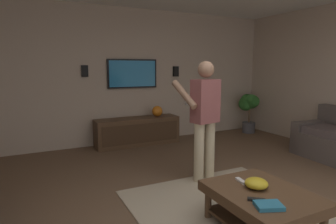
{
  "coord_description": "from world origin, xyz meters",
  "views": [
    {
      "loc": [
        -2.09,
        1.91,
        1.56
      ],
      "look_at": [
        1.39,
        0.2,
        0.95
      ],
      "focal_mm": 30.64,
      "sensor_mm": 36.0,
      "label": 1
    }
  ],
  "objects_px": {
    "media_console": "(138,131)",
    "remote_white": "(241,181)",
    "coffee_table": "(262,202)",
    "wall_speaker_left": "(176,71)",
    "vase_round": "(157,111)",
    "wall_speaker_right": "(85,71)",
    "person_standing": "(204,114)",
    "bowl": "(256,183)",
    "potted_plant_tall": "(249,105)",
    "book": "(269,206)",
    "remote_black": "(256,200)",
    "tv": "(133,74)"
  },
  "relations": [
    {
      "from": "remote_white",
      "to": "wall_speaker_left",
      "type": "height_order",
      "value": "wall_speaker_left"
    },
    {
      "from": "person_standing",
      "to": "book",
      "type": "relative_size",
      "value": 7.45
    },
    {
      "from": "media_console",
      "to": "bowl",
      "type": "xyz_separation_m",
      "value": [
        -3.4,
        0.04,
        0.17
      ]
    },
    {
      "from": "wall_speaker_left",
      "to": "wall_speaker_right",
      "type": "bearing_deg",
      "value": 90.0
    },
    {
      "from": "potted_plant_tall",
      "to": "vase_round",
      "type": "relative_size",
      "value": 4.28
    },
    {
      "from": "media_console",
      "to": "remote_white",
      "type": "bearing_deg",
      "value": -1.16
    },
    {
      "from": "coffee_table",
      "to": "book",
      "type": "height_order",
      "value": "book"
    },
    {
      "from": "person_standing",
      "to": "coffee_table",
      "type": "bearing_deg",
      "value": 160.78
    },
    {
      "from": "bowl",
      "to": "remote_white",
      "type": "bearing_deg",
      "value": 8.76
    },
    {
      "from": "remote_black",
      "to": "wall_speaker_left",
      "type": "height_order",
      "value": "wall_speaker_left"
    },
    {
      "from": "wall_speaker_right",
      "to": "media_console",
      "type": "bearing_deg",
      "value": -104.94
    },
    {
      "from": "media_console",
      "to": "tv",
      "type": "xyz_separation_m",
      "value": [
        0.24,
        -0.0,
        1.16
      ]
    },
    {
      "from": "wall_speaker_left",
      "to": "wall_speaker_right",
      "type": "distance_m",
      "value": 1.96
    },
    {
      "from": "tv",
      "to": "vase_round",
      "type": "height_order",
      "value": "tv"
    },
    {
      "from": "media_console",
      "to": "bowl",
      "type": "height_order",
      "value": "media_console"
    },
    {
      "from": "person_standing",
      "to": "potted_plant_tall",
      "type": "distance_m",
      "value": 3.29
    },
    {
      "from": "remote_white",
      "to": "wall_speaker_right",
      "type": "bearing_deg",
      "value": 21.6
    },
    {
      "from": "remote_white",
      "to": "wall_speaker_left",
      "type": "bearing_deg",
      "value": -9.92
    },
    {
      "from": "potted_plant_tall",
      "to": "vase_round",
      "type": "xyz_separation_m",
      "value": [
        0.14,
        2.34,
        -0.0
      ]
    },
    {
      "from": "tv",
      "to": "person_standing",
      "type": "bearing_deg",
      "value": 4.11
    },
    {
      "from": "book",
      "to": "vase_round",
      "type": "relative_size",
      "value": 1.0
    },
    {
      "from": "wall_speaker_left",
      "to": "coffee_table",
      "type": "bearing_deg",
      "value": 164.43
    },
    {
      "from": "remote_black",
      "to": "vase_round",
      "type": "relative_size",
      "value": 0.68
    },
    {
      "from": "person_standing",
      "to": "vase_round",
      "type": "height_order",
      "value": "person_standing"
    },
    {
      "from": "tv",
      "to": "vase_round",
      "type": "xyz_separation_m",
      "value": [
        -0.26,
        -0.43,
        -0.77
      ]
    },
    {
      "from": "vase_round",
      "to": "bowl",
      "type": "bearing_deg",
      "value": 172.09
    },
    {
      "from": "vase_round",
      "to": "wall_speaker_left",
      "type": "bearing_deg",
      "value": -64.73
    },
    {
      "from": "media_console",
      "to": "tv",
      "type": "bearing_deg",
      "value": -180.0
    },
    {
      "from": "remote_black",
      "to": "wall_speaker_right",
      "type": "distance_m",
      "value": 4.07
    },
    {
      "from": "bowl",
      "to": "wall_speaker_left",
      "type": "bearing_deg",
      "value": -15.94
    },
    {
      "from": "coffee_table",
      "to": "wall_speaker_left",
      "type": "relative_size",
      "value": 4.55
    },
    {
      "from": "remote_black",
      "to": "wall_speaker_left",
      "type": "distance_m",
      "value": 4.19
    },
    {
      "from": "coffee_table",
      "to": "remote_white",
      "type": "relative_size",
      "value": 6.67
    },
    {
      "from": "coffee_table",
      "to": "wall_speaker_right",
      "type": "height_order",
      "value": "wall_speaker_right"
    },
    {
      "from": "vase_round",
      "to": "coffee_table",
      "type": "bearing_deg",
      "value": 172.34
    },
    {
      "from": "potted_plant_tall",
      "to": "bowl",
      "type": "bearing_deg",
      "value": 139.1
    },
    {
      "from": "media_console",
      "to": "remote_white",
      "type": "xyz_separation_m",
      "value": [
        -3.21,
        0.07,
        0.14
      ]
    },
    {
      "from": "person_standing",
      "to": "media_console",
      "type": "bearing_deg",
      "value": -5.83
    },
    {
      "from": "media_console",
      "to": "remote_black",
      "type": "height_order",
      "value": "media_console"
    },
    {
      "from": "wall_speaker_left",
      "to": "vase_round",
      "type": "bearing_deg",
      "value": 115.27
    },
    {
      "from": "media_console",
      "to": "wall_speaker_right",
      "type": "xyz_separation_m",
      "value": [
        0.25,
        0.95,
        1.21
      ]
    },
    {
      "from": "remote_white",
      "to": "vase_round",
      "type": "bearing_deg",
      "value": -1.59
    },
    {
      "from": "remote_white",
      "to": "wall_speaker_right",
      "type": "xyz_separation_m",
      "value": [
        3.47,
        0.89,
        1.08
      ]
    },
    {
      "from": "potted_plant_tall",
      "to": "book",
      "type": "distance_m",
      "value": 4.68
    },
    {
      "from": "remote_black",
      "to": "book",
      "type": "distance_m",
      "value": 0.14
    },
    {
      "from": "remote_black",
      "to": "book",
      "type": "height_order",
      "value": "book"
    },
    {
      "from": "remote_black",
      "to": "wall_speaker_left",
      "type": "relative_size",
      "value": 0.68
    },
    {
      "from": "book",
      "to": "bowl",
      "type": "bearing_deg",
      "value": -96.27
    },
    {
      "from": "coffee_table",
      "to": "potted_plant_tall",
      "type": "bearing_deg",
      "value": -40.2
    },
    {
      "from": "media_console",
      "to": "potted_plant_tall",
      "type": "height_order",
      "value": "potted_plant_tall"
    }
  ]
}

